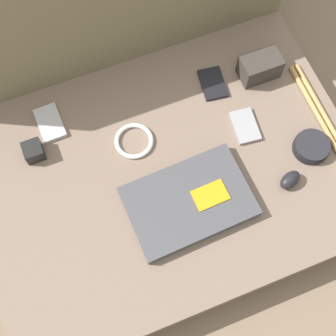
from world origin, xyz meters
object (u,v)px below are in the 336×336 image
Objects in this scene: charger_brick at (34,151)px; phone_silver at (245,126)px; computer_mouse at (290,180)px; camera_pouch at (260,67)px; laptop at (189,202)px; speaker_puck at (312,147)px; phone_black at (213,83)px; phone_small at (50,123)px.

phone_silver is at bearing -13.44° from charger_brick.
camera_pouch reaches higher than computer_mouse.
computer_mouse is 0.70m from charger_brick.
laptop is 0.28m from computer_mouse.
camera_pouch is at bearing 96.26° from speaker_puck.
phone_black is (-0.03, 0.16, -0.00)m from phone_silver.
computer_mouse is 0.35m from camera_pouch.
charger_brick is (-0.62, 0.33, 0.00)m from computer_mouse.
speaker_puck is at bearing -29.31° from phone_small.
phone_black is at bearing 173.38° from camera_pouch.
phone_silver is 0.94× the size of camera_pouch.
speaker_puck is at bearing -83.74° from camera_pouch.
camera_pouch is at bearing 59.45° from phone_silver.
laptop reaches higher than phone_silver.
speaker_puck is 0.92× the size of phone_silver.
camera_pouch reaches higher than phone_silver.
speaker_puck is 0.74m from phone_small.
charger_brick is (-0.69, -0.01, -0.01)m from camera_pouch.
charger_brick reaches higher than phone_silver.
phone_small is at bearing 164.01° from phone_silver.
phone_silver is (-0.14, 0.13, -0.01)m from speaker_puck.
speaker_puck is 0.28m from camera_pouch.
phone_small is (-0.48, 0.05, 0.00)m from phone_black.
camera_pouch reaches higher than phone_small.
phone_small is 0.98× the size of camera_pouch.
camera_pouch reaches higher than charger_brick.
laptop reaches higher than phone_black.
camera_pouch is (0.35, 0.30, 0.02)m from laptop.
laptop is 0.38m from speaker_puck.
phone_black is 0.55m from charger_brick.
camera_pouch is (0.62, -0.07, 0.03)m from phone_small.
laptop is at bearing -54.41° from phone_small.
camera_pouch is 2.19× the size of charger_brick.
camera_pouch is at bearing -7.81° from phone_small.
computer_mouse is at bearing -71.88° from phone_silver.
charger_brick is (-0.58, 0.14, 0.02)m from phone_silver.
computer_mouse reaches higher than laptop.
speaker_puck reaches higher than phone_silver.
speaker_puck is 0.76m from charger_brick.
computer_mouse is (0.27, -0.04, 0.00)m from laptop.
laptop is 3.01× the size of phone_silver.
camera_pouch is at bearing 58.54° from computer_mouse.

